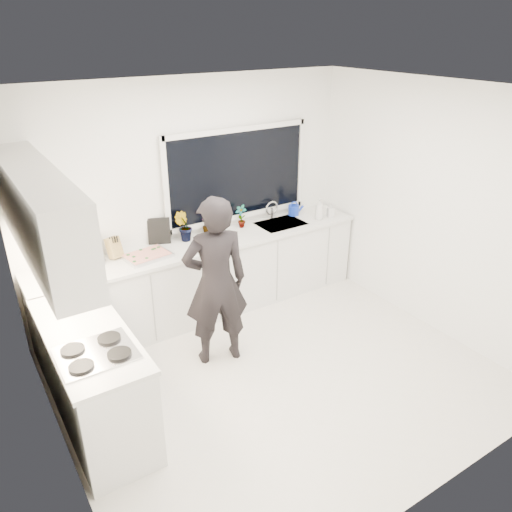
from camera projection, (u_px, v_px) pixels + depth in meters
floor at (278, 375)px, 4.97m from camera, size 4.00×3.50×0.02m
wall_back at (192, 198)px, 5.73m from camera, size 4.00×0.02×2.70m
wall_left at (41, 318)px, 3.41m from camera, size 0.02×3.50×2.70m
wall_right at (432, 210)px, 5.39m from camera, size 0.02×3.50×2.70m
ceiling at (284, 90)px, 3.82m from camera, size 4.00×3.50×0.02m
window at (238, 174)px, 5.92m from camera, size 1.80×0.02×1.00m
base_cabinets_back at (208, 279)px, 5.88m from camera, size 3.92×0.58×0.88m
base_cabinets_left at (94, 379)px, 4.22m from camera, size 0.58×1.60×0.88m
countertop_back at (206, 243)px, 5.68m from camera, size 3.94×0.62×0.04m
countertop_left at (86, 334)px, 4.03m from camera, size 0.62×1.60×0.04m
upper_cabinets at (40, 213)px, 3.83m from camera, size 0.34×2.10×0.70m
sink at (281, 227)px, 6.22m from camera, size 0.58×0.42×0.14m
faucet at (272, 210)px, 6.30m from camera, size 0.03×0.03×0.22m
stovetop at (96, 353)px, 3.74m from camera, size 0.56×0.48×0.03m
person at (216, 282)px, 4.86m from camera, size 0.73×0.57×1.77m
pizza_tray at (147, 256)px, 5.30m from camera, size 0.51×0.41×0.03m
pizza at (147, 254)px, 5.29m from camera, size 0.47×0.36×0.01m
watering_can at (294, 210)px, 6.45m from camera, size 0.18×0.18×0.13m
paper_towel_roll at (96, 252)px, 5.11m from camera, size 0.14×0.14×0.26m
knife_block at (114, 248)px, 5.24m from camera, size 0.16×0.14×0.22m
utensil_crock at (95, 293)px, 4.44m from camera, size 0.15×0.15×0.16m
picture_frame_large at (90, 247)px, 5.20m from camera, size 0.22×0.03×0.28m
picture_frame_small at (159, 231)px, 5.57m from camera, size 0.24×0.12×0.30m
herb_plants at (204, 224)px, 5.77m from camera, size 0.95×0.22×0.34m
soap_bottles at (322, 209)px, 6.29m from camera, size 0.32×0.14×0.28m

